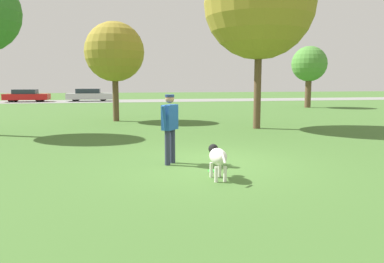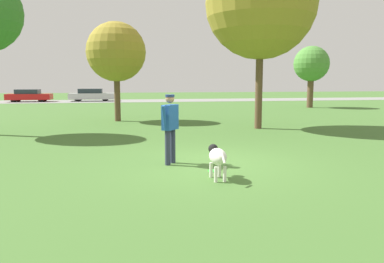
{
  "view_description": "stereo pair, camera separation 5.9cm",
  "coord_description": "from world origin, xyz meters",
  "px_view_note": "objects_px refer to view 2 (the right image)",
  "views": [
    {
      "loc": [
        -2.03,
        -8.78,
        2.0
      ],
      "look_at": [
        -0.47,
        -0.69,
        0.9
      ],
      "focal_mm": 35.0,
      "sensor_mm": 36.0,
      "label": 1
    },
    {
      "loc": [
        -1.97,
        -8.79,
        2.0
      ],
      "look_at": [
        -0.47,
        -0.69,
        0.9
      ],
      "focal_mm": 35.0,
      "sensor_mm": 36.0,
      "label": 2
    }
  ],
  "objects_px": {
    "tree_near_right": "(261,3)",
    "tree_far_right": "(311,64)",
    "parked_car_red": "(29,96)",
    "parked_car_silver": "(92,95)",
    "dog": "(217,157)",
    "frisbee": "(213,171)",
    "person": "(170,123)",
    "tree_mid_center": "(116,52)"
  },
  "relations": [
    {
      "from": "tree_near_right",
      "to": "tree_mid_center",
      "type": "distance_m",
      "value": 7.49
    },
    {
      "from": "tree_far_right",
      "to": "parked_car_silver",
      "type": "bearing_deg",
      "value": 143.58
    },
    {
      "from": "frisbee",
      "to": "tree_near_right",
      "type": "xyz_separation_m",
      "value": [
        3.72,
        7.15,
        5.18
      ]
    },
    {
      "from": "tree_near_right",
      "to": "tree_far_right",
      "type": "bearing_deg",
      "value": 53.74
    },
    {
      "from": "frisbee",
      "to": "tree_mid_center",
      "type": "xyz_separation_m",
      "value": [
        -2.24,
        11.33,
        3.44
      ]
    },
    {
      "from": "person",
      "to": "frisbee",
      "type": "bearing_deg",
      "value": -100.72
    },
    {
      "from": "dog",
      "to": "tree_near_right",
      "type": "relative_size",
      "value": 0.14
    },
    {
      "from": "parked_car_red",
      "to": "tree_far_right",
      "type": "bearing_deg",
      "value": -27.05
    },
    {
      "from": "tree_far_right",
      "to": "tree_near_right",
      "type": "xyz_separation_m",
      "value": [
        -8.53,
        -11.63,
        1.9
      ]
    },
    {
      "from": "person",
      "to": "parked_car_red",
      "type": "bearing_deg",
      "value": 54.48
    },
    {
      "from": "person",
      "to": "tree_near_right",
      "type": "distance_m",
      "value": 8.8
    },
    {
      "from": "tree_mid_center",
      "to": "dog",
      "type": "bearing_deg",
      "value": -79.83
    },
    {
      "from": "tree_mid_center",
      "to": "tree_far_right",
      "type": "bearing_deg",
      "value": 27.2
    },
    {
      "from": "frisbee",
      "to": "parked_car_silver",
      "type": "xyz_separation_m",
      "value": [
        -5.09,
        31.58,
        0.62
      ]
    },
    {
      "from": "tree_far_right",
      "to": "parked_car_silver",
      "type": "relative_size",
      "value": 1.03
    },
    {
      "from": "tree_far_right",
      "to": "parked_car_red",
      "type": "xyz_separation_m",
      "value": [
        -23.34,
        12.61,
        -2.67
      ]
    },
    {
      "from": "dog",
      "to": "parked_car_red",
      "type": "relative_size",
      "value": 0.24
    },
    {
      "from": "frisbee",
      "to": "dog",
      "type": "bearing_deg",
      "value": -96.68
    },
    {
      "from": "tree_near_right",
      "to": "parked_car_red",
      "type": "distance_m",
      "value": 28.77
    },
    {
      "from": "dog",
      "to": "tree_mid_center",
      "type": "distance_m",
      "value": 12.56
    },
    {
      "from": "person",
      "to": "parked_car_red",
      "type": "relative_size",
      "value": 0.4
    },
    {
      "from": "frisbee",
      "to": "parked_car_silver",
      "type": "height_order",
      "value": "parked_car_silver"
    },
    {
      "from": "frisbee",
      "to": "parked_car_red",
      "type": "distance_m",
      "value": 33.3
    },
    {
      "from": "tree_far_right",
      "to": "parked_car_silver",
      "type": "xyz_separation_m",
      "value": [
        -17.34,
        12.8,
        -2.66
      ]
    },
    {
      "from": "dog",
      "to": "frisbee",
      "type": "height_order",
      "value": "dog"
    },
    {
      "from": "parked_car_red",
      "to": "parked_car_silver",
      "type": "distance_m",
      "value": 6.0
    },
    {
      "from": "dog",
      "to": "parked_car_silver",
      "type": "xyz_separation_m",
      "value": [
        -5.01,
        32.26,
        0.17
      ]
    },
    {
      "from": "tree_near_right",
      "to": "parked_car_red",
      "type": "relative_size",
      "value": 1.77
    },
    {
      "from": "dog",
      "to": "tree_near_right",
      "type": "distance_m",
      "value": 9.9
    },
    {
      "from": "parked_car_silver",
      "to": "tree_mid_center",
      "type": "bearing_deg",
      "value": -80.98
    },
    {
      "from": "parked_car_silver",
      "to": "dog",
      "type": "bearing_deg",
      "value": -80.17
    },
    {
      "from": "tree_near_right",
      "to": "person",
      "type": "bearing_deg",
      "value": -126.24
    },
    {
      "from": "person",
      "to": "tree_far_right",
      "type": "bearing_deg",
      "value": -0.32
    },
    {
      "from": "frisbee",
      "to": "tree_mid_center",
      "type": "distance_m",
      "value": 12.06
    },
    {
      "from": "person",
      "to": "dog",
      "type": "relative_size",
      "value": 1.67
    },
    {
      "from": "parked_car_red",
      "to": "parked_car_silver",
      "type": "height_order",
      "value": "parked_car_silver"
    },
    {
      "from": "person",
      "to": "dog",
      "type": "xyz_separation_m",
      "value": [
        0.77,
        -1.58,
        -0.55
      ]
    },
    {
      "from": "tree_mid_center",
      "to": "parked_car_red",
      "type": "height_order",
      "value": "tree_mid_center"
    },
    {
      "from": "person",
      "to": "tree_far_right",
      "type": "xyz_separation_m",
      "value": [
        13.11,
        17.88,
        2.27
      ]
    },
    {
      "from": "dog",
      "to": "frisbee",
      "type": "bearing_deg",
      "value": -7.47
    },
    {
      "from": "dog",
      "to": "frisbee",
      "type": "relative_size",
      "value": 4.49
    },
    {
      "from": "tree_mid_center",
      "to": "parked_car_silver",
      "type": "relative_size",
      "value": 1.09
    }
  ]
}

